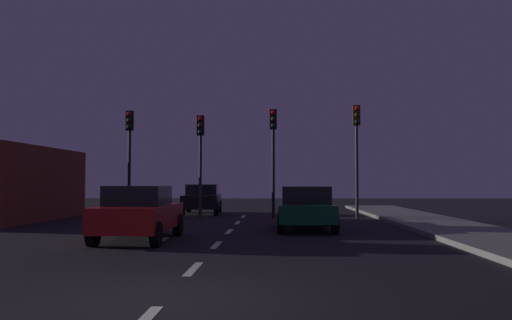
{
  "coord_description": "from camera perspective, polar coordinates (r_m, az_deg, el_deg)",
  "views": [
    {
      "loc": [
        1.54,
        -7.29,
        1.61
      ],
      "look_at": [
        0.77,
        13.25,
        2.49
      ],
      "focal_mm": 37.15,
      "sensor_mm": 36.0,
      "label": 1
    }
  ],
  "objects": [
    {
      "name": "car_stopped_ahead",
      "position": [
        18.29,
        5.36,
        -5.13
      ],
      "size": [
        1.96,
        4.28,
        1.48
      ],
      "color": "#0F4C2D",
      "rests_on": "ground_plane"
    },
    {
      "name": "lane_stripe_fifth",
      "position": [
        21.4,
        -1.99,
        -6.75
      ],
      "size": [
        0.16,
        1.6,
        0.01
      ],
      "primitive_type": "cube",
      "color": "silver",
      "rests_on": "ground_plane"
    },
    {
      "name": "lane_stripe_fourth",
      "position": [
        17.63,
        -2.89,
        -7.68
      ],
      "size": [
        0.16,
        1.6,
        0.01
      ],
      "primitive_type": "cube",
      "color": "silver",
      "rests_on": "ground_plane"
    },
    {
      "name": "car_oncoming_far",
      "position": [
        27.48,
        -5.84,
        -4.19
      ],
      "size": [
        2.07,
        4.07,
        1.52
      ],
      "color": "black",
      "rests_on": "ground_plane"
    },
    {
      "name": "sidewalk_curb_right",
      "position": [
        15.55,
        24.92,
        -7.89
      ],
      "size": [
        3.0,
        40.0,
        0.15
      ],
      "primitive_type": "cube",
      "color": "gray",
      "rests_on": "ground_plane"
    },
    {
      "name": "traffic_signal_far_right",
      "position": [
        24.09,
        10.79,
        2.21
      ],
      "size": [
        0.32,
        0.38,
        5.08
      ],
      "color": "#2D2D30",
      "rests_on": "ground_plane"
    },
    {
      "name": "lane_stripe_sixth",
      "position": [
        25.18,
        -1.36,
        -6.1
      ],
      "size": [
        0.16,
        1.6,
        0.01
      ],
      "primitive_type": "cube",
      "color": "silver",
      "rests_on": "ground_plane"
    },
    {
      "name": "traffic_signal_far_left",
      "position": [
        24.72,
        -13.47,
        1.82
      ],
      "size": [
        0.32,
        0.38,
        4.88
      ],
      "color": "black",
      "rests_on": "ground_plane"
    },
    {
      "name": "ground_plane",
      "position": [
        14.46,
        -4.02,
        -8.84
      ],
      "size": [
        80.0,
        80.0,
        0.0
      ],
      "primitive_type": "plane",
      "color": "black"
    },
    {
      "name": "traffic_signal_center_right",
      "position": [
        23.81,
        1.88,
        1.97
      ],
      "size": [
        0.32,
        0.38,
        4.91
      ],
      "color": "black",
      "rests_on": "ground_plane"
    },
    {
      "name": "lane_stripe_third",
      "position": [
        13.87,
        -4.29,
        -9.1
      ],
      "size": [
        0.16,
        1.6,
        0.01
      ],
      "primitive_type": "cube",
      "color": "silver",
      "rests_on": "ground_plane"
    },
    {
      "name": "lane_stripe_second",
      "position": [
        10.13,
        -6.75,
        -11.56
      ],
      "size": [
        0.16,
        1.6,
        0.01
      ],
      "primitive_type": "cube",
      "color": "silver",
      "rests_on": "ground_plane"
    },
    {
      "name": "car_adjacent_lane",
      "position": [
        15.13,
        -12.44,
        -5.57
      ],
      "size": [
        1.82,
        4.05,
        1.52
      ],
      "color": "#B21919",
      "rests_on": "ground_plane"
    },
    {
      "name": "traffic_signal_center_left",
      "position": [
        24.04,
        -6.0,
        1.52
      ],
      "size": [
        0.32,
        0.38,
        4.65
      ],
      "color": "#2D2D30",
      "rests_on": "ground_plane"
    }
  ]
}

